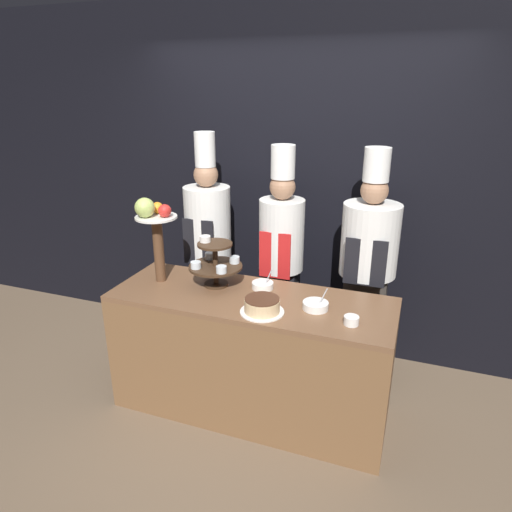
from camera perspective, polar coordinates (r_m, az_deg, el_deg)
The scene contains 12 objects.
ground_plane at distance 3.21m, azimuth -2.82°, elevation -21.67°, with size 14.00×14.00×0.00m, color brown.
wall_back at distance 3.74m, azimuth 4.96°, elevation 8.82°, with size 10.00×0.06×2.80m.
buffet_counter at distance 3.19m, azimuth -0.63°, elevation -12.18°, with size 1.85×0.65×0.87m.
tiered_stand at distance 3.09m, azimuth -5.14°, elevation -0.77°, with size 0.37×0.37×0.35m.
fruit_pedestal at distance 3.15m, azimuth -12.61°, elevation 3.94°, with size 0.28×0.28×0.60m.
cake_round at distance 2.76m, azimuth 0.77°, elevation -6.24°, with size 0.27×0.27×0.09m.
cup_white at distance 2.70m, azimuth 11.83°, elevation -7.89°, with size 0.09×0.09×0.05m.
serving_bowl_near at distance 2.84m, azimuth 7.45°, elevation -6.15°, with size 0.16×0.16×0.15m.
serving_bowl_far at distance 3.09m, azimuth 0.84°, elevation -3.67°, with size 0.15×0.15×0.15m.
chef_left at distance 3.71m, azimuth -5.98°, elevation 2.00°, with size 0.37×0.37×1.83m.
chef_center_left at distance 3.50m, azimuth 3.16°, elevation 0.66°, with size 0.34×0.34×1.76m.
chef_center_right at distance 3.38m, azimuth 13.80°, elevation -0.77°, with size 0.40×0.40×1.77m.
Camera 1 is at (0.95, -2.18, 2.16)m, focal length 32.00 mm.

